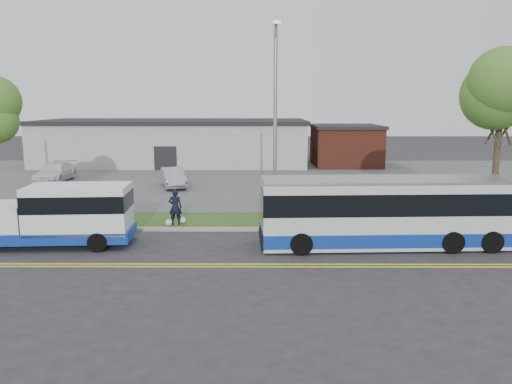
{
  "coord_description": "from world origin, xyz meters",
  "views": [
    {
      "loc": [
        2.18,
        -21.66,
        5.91
      ],
      "look_at": [
        2.07,
        2.54,
        1.6
      ],
      "focal_mm": 35.0,
      "sensor_mm": 36.0,
      "label": 1
    }
  ],
  "objects_px": {
    "streetlight_near": "(275,118)",
    "parked_car_b": "(55,172)",
    "tree_east": "(502,97)",
    "shuttle_bus": "(64,214)",
    "transit_bus": "(385,212)",
    "pedestrian": "(175,207)",
    "parked_car_a": "(173,177)"
  },
  "relations": [
    {
      "from": "tree_east",
      "to": "parked_car_b",
      "type": "height_order",
      "value": "tree_east"
    },
    {
      "from": "pedestrian",
      "to": "parked_car_a",
      "type": "distance_m",
      "value": 11.23
    },
    {
      "from": "shuttle_bus",
      "to": "parked_car_b",
      "type": "bearing_deg",
      "value": 109.46
    },
    {
      "from": "shuttle_bus",
      "to": "parked_car_b",
      "type": "height_order",
      "value": "shuttle_bus"
    },
    {
      "from": "tree_east",
      "to": "pedestrian",
      "type": "height_order",
      "value": "tree_east"
    },
    {
      "from": "shuttle_bus",
      "to": "parked_car_b",
      "type": "relative_size",
      "value": 1.41
    },
    {
      "from": "transit_bus",
      "to": "tree_east",
      "type": "bearing_deg",
      "value": 31.53
    },
    {
      "from": "tree_east",
      "to": "pedestrian",
      "type": "xyz_separation_m",
      "value": [
        -15.83,
        -1.1,
        -5.23
      ]
    },
    {
      "from": "pedestrian",
      "to": "tree_east",
      "type": "bearing_deg",
      "value": -174.56
    },
    {
      "from": "pedestrian",
      "to": "parked_car_b",
      "type": "distance_m",
      "value": 17.68
    },
    {
      "from": "tree_east",
      "to": "pedestrian",
      "type": "bearing_deg",
      "value": -176.02
    },
    {
      "from": "transit_bus",
      "to": "parked_car_a",
      "type": "height_order",
      "value": "transit_bus"
    },
    {
      "from": "streetlight_near",
      "to": "pedestrian",
      "type": "distance_m",
      "value": 6.49
    },
    {
      "from": "transit_bus",
      "to": "parked_car_b",
      "type": "xyz_separation_m",
      "value": [
        -20.59,
        16.91,
        -0.65
      ]
    },
    {
      "from": "pedestrian",
      "to": "parked_car_a",
      "type": "bearing_deg",
      "value": -78.47
    },
    {
      "from": "shuttle_bus",
      "to": "transit_bus",
      "type": "distance_m",
      "value": 13.42
    },
    {
      "from": "pedestrian",
      "to": "parked_car_b",
      "type": "height_order",
      "value": "pedestrian"
    },
    {
      "from": "parked_car_a",
      "to": "pedestrian",
      "type": "bearing_deg",
      "value": -96.48
    },
    {
      "from": "shuttle_bus",
      "to": "transit_bus",
      "type": "relative_size",
      "value": 0.65
    },
    {
      "from": "parked_car_b",
      "to": "shuttle_bus",
      "type": "bearing_deg",
      "value": -67.73
    },
    {
      "from": "parked_car_a",
      "to": "parked_car_b",
      "type": "xyz_separation_m",
      "value": [
        -9.34,
        2.55,
        0.02
      ]
    },
    {
      "from": "transit_bus",
      "to": "pedestrian",
      "type": "relative_size",
      "value": 5.97
    },
    {
      "from": "tree_east",
      "to": "parked_car_a",
      "type": "xyz_separation_m",
      "value": [
        -17.79,
        9.95,
        -5.42
      ]
    },
    {
      "from": "shuttle_bus",
      "to": "parked_car_a",
      "type": "distance_m",
      "value": 14.49
    },
    {
      "from": "tree_east",
      "to": "transit_bus",
      "type": "xyz_separation_m",
      "value": [
        -6.54,
        -4.41,
        -4.75
      ]
    },
    {
      "from": "streetlight_near",
      "to": "transit_bus",
      "type": "bearing_deg",
      "value": -42.8
    },
    {
      "from": "streetlight_near",
      "to": "parked_car_b",
      "type": "relative_size",
      "value": 1.96
    },
    {
      "from": "streetlight_near",
      "to": "parked_car_b",
      "type": "distance_m",
      "value": 21.05
    },
    {
      "from": "transit_bus",
      "to": "pedestrian",
      "type": "distance_m",
      "value": 9.88
    },
    {
      "from": "parked_car_a",
      "to": "parked_car_b",
      "type": "bearing_deg",
      "value": 148.19
    },
    {
      "from": "tree_east",
      "to": "shuttle_bus",
      "type": "distance_m",
      "value": 20.99
    },
    {
      "from": "streetlight_near",
      "to": "shuttle_bus",
      "type": "height_order",
      "value": "streetlight_near"
    }
  ]
}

